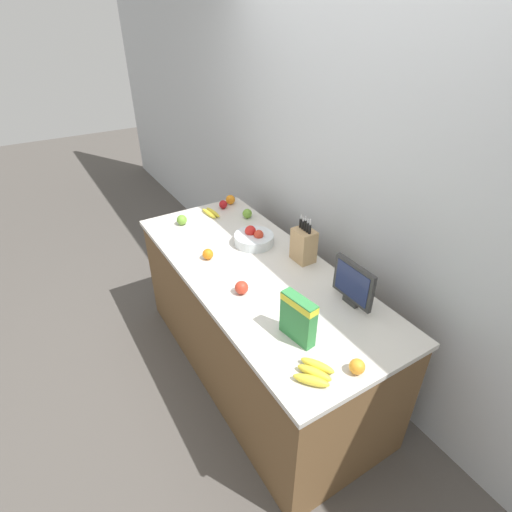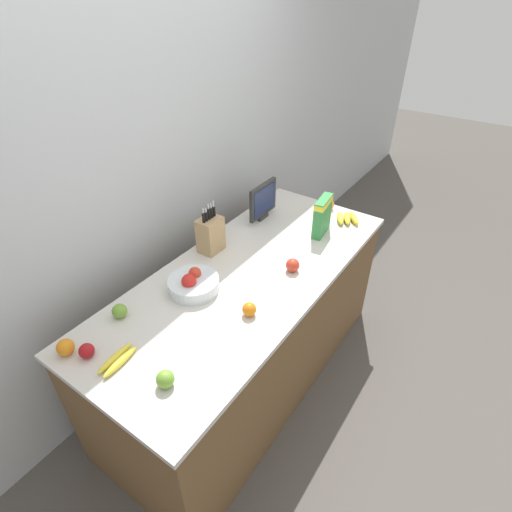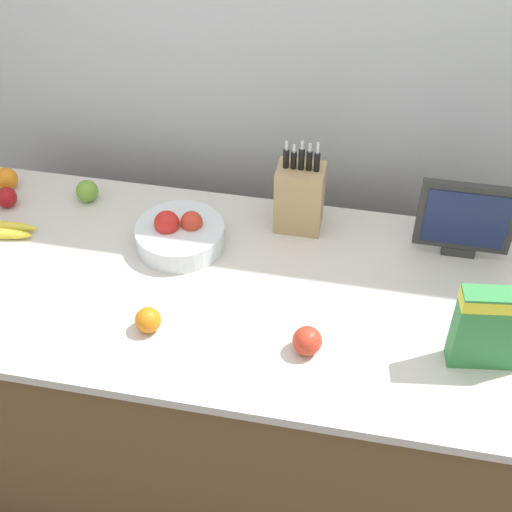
{
  "view_description": "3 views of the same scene",
  "coord_description": "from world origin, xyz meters",
  "px_view_note": "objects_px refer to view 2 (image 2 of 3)",
  "views": [
    {
      "loc": [
        1.73,
        -1.06,
        2.26
      ],
      "look_at": [
        0.05,
        -0.03,
        1.0
      ],
      "focal_mm": 28.0,
      "sensor_mm": 36.0,
      "label": 1
    },
    {
      "loc": [
        -1.41,
        -1.04,
        2.23
      ],
      "look_at": [
        0.02,
        -0.05,
        0.98
      ],
      "focal_mm": 28.0,
      "sensor_mm": 36.0,
      "label": 2
    },
    {
      "loc": [
        0.27,
        -1.41,
        2.29
      ],
      "look_at": [
        -0.01,
        -0.0,
        1.0
      ],
      "focal_mm": 50.0,
      "sensor_mm": 36.0,
      "label": 3
    }
  ],
  "objects_px": {
    "apple_rightmost": "(293,265)",
    "small_monitor": "(263,201)",
    "cereal_box": "(322,214)",
    "orange_mid_right": "(249,309)",
    "orange_near_bowl": "(65,347)",
    "apple_front": "(165,379)",
    "fruit_bowl": "(193,283)",
    "orange_front_right": "(329,205)",
    "apple_by_knife_block": "(119,311)",
    "banana_bunch_left": "(347,218)",
    "banana_bunch_right": "(118,360)",
    "apple_rear": "(87,351)",
    "knife_block": "(210,234)"
  },
  "relations": [
    {
      "from": "banana_bunch_left",
      "to": "apple_front",
      "type": "bearing_deg",
      "value": 178.04
    },
    {
      "from": "apple_rightmost",
      "to": "small_monitor",
      "type": "bearing_deg",
      "value": 49.77
    },
    {
      "from": "cereal_box",
      "to": "orange_near_bowl",
      "type": "xyz_separation_m",
      "value": [
        -1.53,
        0.45,
        -0.1
      ]
    },
    {
      "from": "orange_near_bowl",
      "to": "orange_mid_right",
      "type": "relative_size",
      "value": 1.08
    },
    {
      "from": "orange_near_bowl",
      "to": "orange_mid_right",
      "type": "bearing_deg",
      "value": -38.27
    },
    {
      "from": "orange_near_bowl",
      "to": "orange_mid_right",
      "type": "xyz_separation_m",
      "value": [
        0.65,
        -0.52,
        -0.0
      ]
    },
    {
      "from": "fruit_bowl",
      "to": "orange_front_right",
      "type": "relative_size",
      "value": 3.74
    },
    {
      "from": "cereal_box",
      "to": "orange_front_right",
      "type": "height_order",
      "value": "cereal_box"
    },
    {
      "from": "apple_rightmost",
      "to": "orange_near_bowl",
      "type": "height_order",
      "value": "apple_rightmost"
    },
    {
      "from": "banana_bunch_left",
      "to": "apple_front",
      "type": "relative_size",
      "value": 2.74
    },
    {
      "from": "fruit_bowl",
      "to": "banana_bunch_left",
      "type": "bearing_deg",
      "value": -18.15
    },
    {
      "from": "knife_block",
      "to": "cereal_box",
      "type": "distance_m",
      "value": 0.71
    },
    {
      "from": "banana_bunch_left",
      "to": "apple_by_knife_block",
      "type": "xyz_separation_m",
      "value": [
        -1.48,
        0.52,
        0.01
      ]
    },
    {
      "from": "orange_mid_right",
      "to": "orange_front_right",
      "type": "bearing_deg",
      "value": 7.58
    },
    {
      "from": "cereal_box",
      "to": "apple_rightmost",
      "type": "distance_m",
      "value": 0.46
    },
    {
      "from": "banana_bunch_left",
      "to": "orange_mid_right",
      "type": "distance_m",
      "value": 1.11
    },
    {
      "from": "apple_by_knife_block",
      "to": "cereal_box",
      "type": "bearing_deg",
      "value": -19.74
    },
    {
      "from": "small_monitor",
      "to": "orange_near_bowl",
      "type": "relative_size",
      "value": 3.63
    },
    {
      "from": "knife_block",
      "to": "apple_rightmost",
      "type": "relative_size",
      "value": 4.02
    },
    {
      "from": "small_monitor",
      "to": "orange_mid_right",
      "type": "bearing_deg",
      "value": -150.16
    },
    {
      "from": "banana_bunch_right",
      "to": "orange_mid_right",
      "type": "xyz_separation_m",
      "value": [
        0.56,
        -0.29,
        0.02
      ]
    },
    {
      "from": "banana_bunch_left",
      "to": "orange_front_right",
      "type": "xyz_separation_m",
      "value": [
        0.08,
        0.17,
        0.01
      ]
    },
    {
      "from": "small_monitor",
      "to": "orange_mid_right",
      "type": "distance_m",
      "value": 0.94
    },
    {
      "from": "small_monitor",
      "to": "apple_rear",
      "type": "height_order",
      "value": "small_monitor"
    },
    {
      "from": "cereal_box",
      "to": "orange_mid_right",
      "type": "relative_size",
      "value": 3.46
    },
    {
      "from": "apple_rightmost",
      "to": "banana_bunch_left",
      "type": "bearing_deg",
      "value": -1.9
    },
    {
      "from": "apple_front",
      "to": "knife_block",
      "type": "bearing_deg",
      "value": 29.04
    },
    {
      "from": "apple_by_knife_block",
      "to": "apple_front",
      "type": "bearing_deg",
      "value": -108.65
    },
    {
      "from": "cereal_box",
      "to": "banana_bunch_left",
      "type": "bearing_deg",
      "value": -26.25
    },
    {
      "from": "cereal_box",
      "to": "apple_rear",
      "type": "distance_m",
      "value": 1.53
    },
    {
      "from": "banana_bunch_right",
      "to": "orange_front_right",
      "type": "bearing_deg",
      "value": -4.4
    },
    {
      "from": "cereal_box",
      "to": "apple_rear",
      "type": "xyz_separation_m",
      "value": [
        -1.48,
        0.37,
        -0.1
      ]
    },
    {
      "from": "apple_rightmost",
      "to": "orange_mid_right",
      "type": "relative_size",
      "value": 1.1
    },
    {
      "from": "apple_by_knife_block",
      "to": "orange_mid_right",
      "type": "bearing_deg",
      "value": -54.08
    },
    {
      "from": "small_monitor",
      "to": "apple_front",
      "type": "distance_m",
      "value": 1.41
    },
    {
      "from": "cereal_box",
      "to": "apple_rear",
      "type": "height_order",
      "value": "cereal_box"
    },
    {
      "from": "apple_rightmost",
      "to": "orange_front_right",
      "type": "distance_m",
      "value": 0.78
    },
    {
      "from": "banana_bunch_left",
      "to": "apple_front",
      "type": "distance_m",
      "value": 1.63
    },
    {
      "from": "apple_rightmost",
      "to": "apple_front",
      "type": "bearing_deg",
      "value": 178.0
    },
    {
      "from": "banana_bunch_right",
      "to": "orange_near_bowl",
      "type": "distance_m",
      "value": 0.24
    },
    {
      "from": "apple_rightmost",
      "to": "orange_front_right",
      "type": "relative_size",
      "value": 1.08
    },
    {
      "from": "banana_bunch_left",
      "to": "apple_rightmost",
      "type": "relative_size",
      "value": 2.68
    },
    {
      "from": "banana_bunch_left",
      "to": "apple_rear",
      "type": "bearing_deg",
      "value": 165.52
    },
    {
      "from": "apple_front",
      "to": "apple_rear",
      "type": "xyz_separation_m",
      "value": [
        -0.09,
        0.39,
        -0.0
      ]
    },
    {
      "from": "banana_bunch_right",
      "to": "apple_rear",
      "type": "relative_size",
      "value": 2.92
    },
    {
      "from": "fruit_bowl",
      "to": "apple_front",
      "type": "height_order",
      "value": "fruit_bowl"
    },
    {
      "from": "cereal_box",
      "to": "apple_by_knife_block",
      "type": "bearing_deg",
      "value": 152.36
    },
    {
      "from": "small_monitor",
      "to": "orange_near_bowl",
      "type": "height_order",
      "value": "small_monitor"
    },
    {
      "from": "orange_near_bowl",
      "to": "apple_front",
      "type": "bearing_deg",
      "value": -74.87
    },
    {
      "from": "small_monitor",
      "to": "orange_near_bowl",
      "type": "distance_m",
      "value": 1.47
    }
  ]
}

